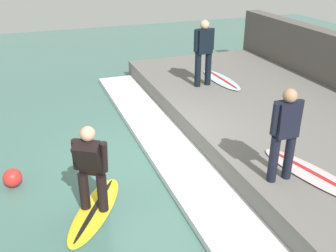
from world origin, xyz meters
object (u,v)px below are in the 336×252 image
object	(u,v)px
surfboard_riding	(95,210)
marker_buoy	(13,178)
surfer_riding	(91,165)
surfboard_waiting_near	(313,174)
surfer_waiting_far	(204,50)
surfer_waiting_near	(285,131)
surfboard_waiting_far	(221,80)

from	to	relation	value
surfboard_riding	marker_buoy	distance (m)	1.79
surfer_riding	surfboard_waiting_near	xyz separation A→B (m)	(3.48, -1.01, -0.33)
surfer_waiting_far	marker_buoy	bearing A→B (deg)	-153.03
surfer_waiting_near	marker_buoy	world-z (taller)	surfer_waiting_near
marker_buoy	surfboard_riding	bearing A→B (deg)	-45.15
surfboard_riding	surfer_riding	xyz separation A→B (m)	(0.00, 0.00, 0.86)
surfboard_riding	surfboard_waiting_near	distance (m)	3.66
surfboard_waiting_near	surfer_waiting_near	bearing A→B (deg)	168.05
surfboard_riding	marker_buoy	size ratio (longest dim) A/B	5.53
surfer_waiting_near	marker_buoy	size ratio (longest dim) A/B	4.58
surfer_riding	marker_buoy	xyz separation A→B (m)	(-1.26, 1.26, -0.72)
surfboard_waiting_near	surfer_waiting_far	distance (m)	4.87
surfboard_waiting_far	marker_buoy	xyz separation A→B (m)	(-5.57, -2.68, -0.39)
surfer_waiting_far	surfboard_waiting_far	size ratio (longest dim) A/B	0.90
surfer_waiting_far	surfer_riding	bearing A→B (deg)	-134.14
surfboard_riding	surfboard_waiting_far	xyz separation A→B (m)	(4.31, 3.95, 0.53)
surfboard_riding	surfer_waiting_near	bearing A→B (deg)	-16.94
surfboard_riding	surfer_waiting_near	world-z (taller)	surfer_waiting_near
surfer_riding	surfer_waiting_far	xyz separation A→B (m)	(3.65, 3.76, 0.62)
surfboard_riding	surfer_waiting_near	xyz separation A→B (m)	(2.89, -0.88, 1.38)
surfboard_waiting_far	surfer_waiting_near	bearing A→B (deg)	-106.38
surfer_riding	surfer_waiting_far	size ratio (longest dim) A/B	0.86
surfer_riding	surfer_waiting_far	bearing A→B (deg)	45.86
surfboard_riding	surfer_riding	distance (m)	0.86
surfer_waiting_near	surfboard_waiting_far	bearing A→B (deg)	73.62
surfer_waiting_near	surfer_waiting_far	xyz separation A→B (m)	(0.76, 4.64, 0.10)
surfboard_riding	surfboard_waiting_near	world-z (taller)	surfboard_waiting_near
marker_buoy	surfboard_waiting_far	bearing A→B (deg)	25.70
surfboard_waiting_near	surfboard_waiting_far	distance (m)	5.02
surfer_waiting_near	surfboard_waiting_far	size ratio (longest dim) A/B	0.81
surfer_waiting_far	marker_buoy	distance (m)	5.67
surfer_waiting_far	surfboard_riding	bearing A→B (deg)	-134.14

